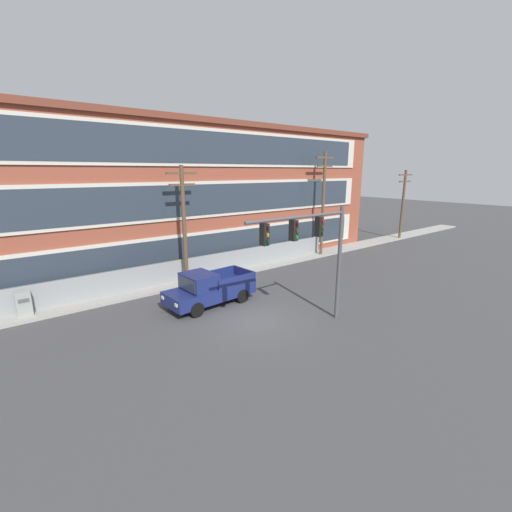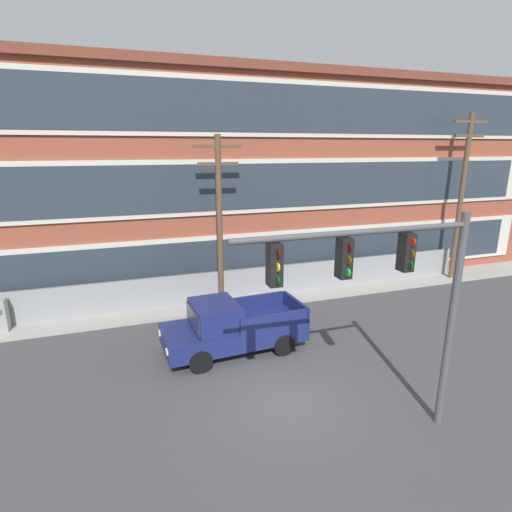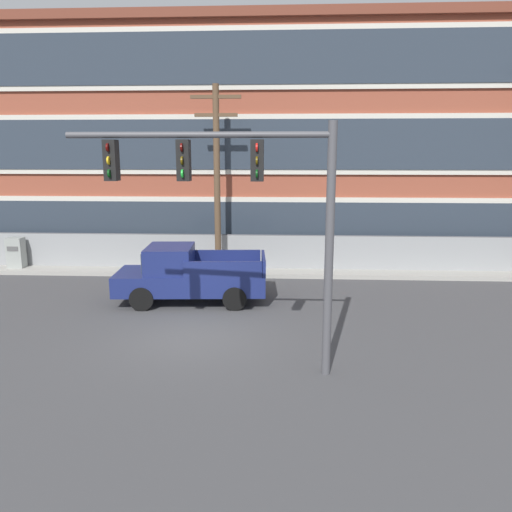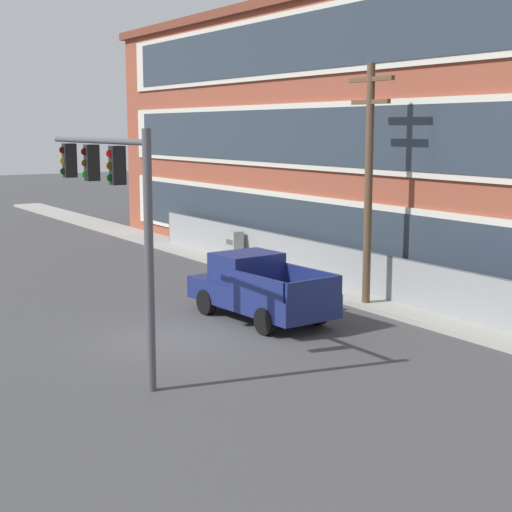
% 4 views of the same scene
% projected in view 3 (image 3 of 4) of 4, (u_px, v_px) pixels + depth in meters
% --- Properties ---
extents(ground_plane, '(160.00, 160.00, 0.00)m').
position_uv_depth(ground_plane, '(191.00, 337.00, 14.20)').
color(ground_plane, '#424244').
extents(sidewalk_building_side, '(80.00, 1.94, 0.16)m').
position_uv_depth(sidewalk_building_side, '(223.00, 271.00, 21.89)').
color(sidewalk_building_side, '#9E9B93').
rests_on(sidewalk_building_side, ground).
extents(brick_mill_building, '(44.12, 9.16, 11.06)m').
position_uv_depth(brick_mill_building, '(213.00, 145.00, 25.99)').
color(brick_mill_building, brown).
rests_on(brick_mill_building, ground).
extents(chain_link_fence, '(30.08, 0.06, 1.66)m').
position_uv_depth(chain_link_fence, '(195.00, 252.00, 22.05)').
color(chain_link_fence, gray).
rests_on(chain_link_fence, ground).
extents(traffic_signal_mast, '(5.96, 0.43, 5.82)m').
position_uv_depth(traffic_signal_mast, '(244.00, 192.00, 11.08)').
color(traffic_signal_mast, '#4C4C51').
rests_on(traffic_signal_mast, ground).
extents(pickup_truck_navy, '(5.31, 2.45, 1.99)m').
position_uv_depth(pickup_truck_navy, '(188.00, 276.00, 17.40)').
color(pickup_truck_navy, navy).
rests_on(pickup_truck_navy, ground).
extents(utility_pole_near_corner, '(2.04, 0.26, 7.84)m').
position_uv_depth(utility_pole_near_corner, '(217.00, 174.00, 20.46)').
color(utility_pole_near_corner, brown).
rests_on(utility_pole_near_corner, ground).
extents(electrical_cabinet, '(0.69, 0.52, 1.50)m').
position_uv_depth(electrical_cabinet, '(16.00, 254.00, 22.05)').
color(electrical_cabinet, '#939993').
rests_on(electrical_cabinet, ground).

